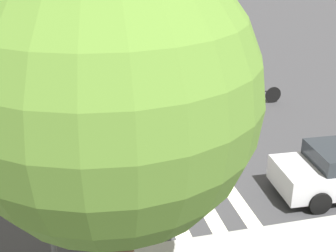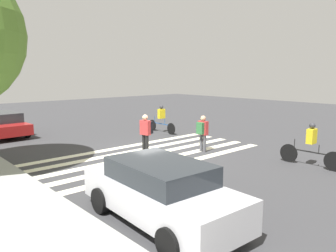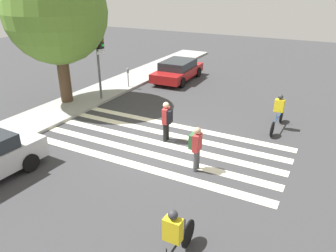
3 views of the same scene
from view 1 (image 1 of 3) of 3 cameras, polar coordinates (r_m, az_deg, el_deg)
ground_plane at (r=15.94m, az=-2.73°, el=-3.25°), size 60.00×60.00×0.00m
crosswalk_stripes at (r=15.94m, az=-2.73°, el=-3.24°), size 4.23×10.00×0.01m
traffic_light at (r=9.77m, az=-14.86°, el=-4.73°), size 0.60×0.50×3.89m
street_tree at (r=7.68m, az=-7.13°, el=3.71°), size 5.01×5.01×7.18m
pedestrian_child_with_backpack at (r=15.56m, az=-4.14°, el=0.01°), size 0.49×0.44×1.68m
pedestrian_adult_blue_shirt at (r=17.61m, az=-0.33°, el=2.85°), size 0.45×0.38×1.61m
cyclist_mid_street at (r=18.94m, az=-16.13°, el=3.17°), size 2.41×0.41×1.61m
cyclist_near_curb at (r=20.10m, az=10.65°, el=4.93°), size 2.40×0.40×1.65m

